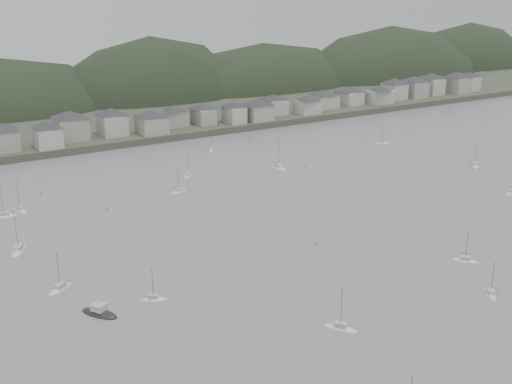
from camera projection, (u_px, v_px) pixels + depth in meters
ground at (447, 314)px, 131.00m from camera, size 900.00×900.00×0.00m
far_shore_land at (57, 100)px, 368.17m from camera, size 900.00×250.00×3.00m
forested_ridge at (80, 129)px, 353.97m from camera, size 851.55×103.94×102.57m
waterfront_town at (226, 110)px, 301.47m from camera, size 451.48×28.46×12.92m
sailboat_lead at (465, 261)px, 156.14m from camera, size 5.75×6.42×9.00m
moored_fleet at (279, 229)px, 176.25m from camera, size 266.64×173.07×13.17m
motor_launch_far at (100, 313)px, 130.94m from camera, size 7.44×9.29×4.12m
mooring_buoys at (181, 222)px, 181.66m from camera, size 112.72×114.91×0.70m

